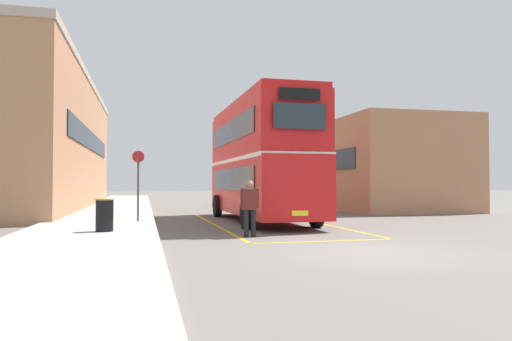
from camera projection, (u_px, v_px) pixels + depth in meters
ground_plane at (241, 213)px, 25.06m from camera, size 135.60×135.60×0.00m
sidewalk_left at (113, 210)px, 25.93m from camera, size 4.00×57.60×0.14m
brick_building_left at (34, 143)px, 29.08m from camera, size 6.74×25.61×7.87m
depot_building_right at (371, 167)px, 29.89m from camera, size 6.60×13.00×5.12m
double_decker_bus at (260, 159)px, 19.49m from camera, size 2.88×9.82×4.75m
single_deck_bus at (252, 182)px, 37.45m from camera, size 3.32×9.33×3.02m
pedestrian_boarding at (250, 205)px, 13.80m from camera, size 0.55×0.24×1.62m
litter_bin at (105, 215)px, 14.05m from camera, size 0.53×0.53×0.95m
bus_stop_sign at (138, 179)px, 17.81m from camera, size 0.44×0.08×2.60m
bay_marking_yellow at (272, 225)px, 17.63m from camera, size 4.32×11.83×0.01m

